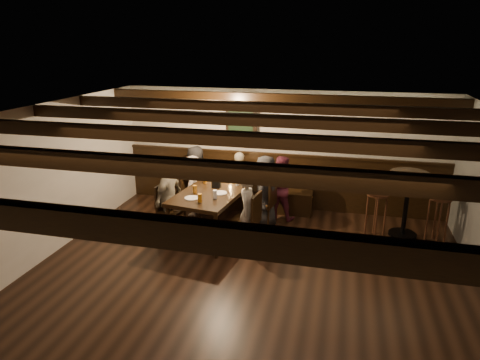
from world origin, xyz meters
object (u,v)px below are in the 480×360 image
(dining_table, at_px, (218,190))
(person_bench_centre, at_px, (239,181))
(chair_left_far, at_px, (171,218))
(person_left_far, at_px, (168,197))
(bar_stool_right, at_px, (438,218))
(chair_right_far, at_px, (246,230))
(bar_stool_left, at_px, (376,214))
(person_right_far, at_px, (248,211))
(chair_right_near, at_px, (263,211))
(person_bench_right, at_px, (280,188))
(high_top_table, at_px, (407,195))
(person_left_near, at_px, (192,186))
(person_right_near, at_px, (265,192))
(chair_left_near, at_px, (194,201))
(person_bench_left, at_px, (196,176))

(dining_table, height_order, person_bench_centre, person_bench_centre)
(chair_left_far, height_order, person_bench_centre, person_bench_centre)
(person_left_far, relative_size, bar_stool_right, 1.13)
(chair_right_far, distance_m, bar_stool_left, 2.28)
(person_right_far, distance_m, bar_stool_left, 2.25)
(chair_left_far, height_order, person_right_far, person_right_far)
(chair_right_near, relative_size, person_bench_centre, 0.76)
(person_left_far, bearing_deg, person_bench_right, 129.29)
(person_left_far, xyz_separation_m, high_top_table, (4.06, 0.86, 0.10))
(dining_table, distance_m, person_left_far, 0.88)
(person_left_far, bearing_deg, person_left_near, -180.00)
(person_bench_right, height_order, person_right_near, person_right_near)
(person_bench_right, height_order, person_right_far, person_right_far)
(chair_left_near, xyz_separation_m, person_left_near, (-0.03, 0.00, 0.30))
(dining_table, height_order, bar_stool_right, bar_stool_right)
(dining_table, distance_m, chair_left_far, 0.97)
(chair_left_near, height_order, high_top_table, high_top_table)
(chair_left_far, height_order, bar_stool_left, bar_stool_left)
(chair_left_near, bearing_deg, chair_left_far, 0.09)
(person_bench_left, bearing_deg, bar_stool_left, 176.44)
(chair_right_near, distance_m, chair_right_far, 0.90)
(person_bench_left, relative_size, person_left_far, 0.96)
(chair_left_far, bearing_deg, chair_right_near, 122.03)
(dining_table, bearing_deg, person_bench_right, 45.00)
(dining_table, bearing_deg, chair_left_far, -147.96)
(chair_left_far, relative_size, chair_right_far, 0.95)
(person_left_far, distance_m, person_right_far, 1.50)
(person_right_far, relative_size, bar_stool_left, 1.06)
(person_bench_left, bearing_deg, person_bench_right, -180.00)
(person_bench_left, xyz_separation_m, person_left_near, (0.09, -0.47, -0.04))
(person_bench_left, xyz_separation_m, person_right_far, (1.45, -1.56, -0.01))
(person_bench_left, distance_m, bar_stool_right, 4.58)
(dining_table, distance_m, high_top_table, 3.30)
(dining_table, distance_m, person_right_near, 0.88)
(chair_left_far, relative_size, person_left_near, 0.75)
(chair_right_far, height_order, person_right_far, person_right_far)
(chair_left_far, xyz_separation_m, bar_stool_right, (4.53, 0.71, 0.17))
(person_left_far, distance_m, person_right_near, 1.75)
(chair_right_near, xyz_separation_m, person_bench_left, (-1.54, 0.66, 0.36))
(chair_right_far, relative_size, high_top_table, 0.81)
(person_bench_right, relative_size, person_left_far, 0.94)
(bar_stool_left, bearing_deg, person_right_far, -151.71)
(person_bench_centre, bearing_deg, chair_right_far, 115.64)
(person_bench_centre, xyz_separation_m, person_right_far, (0.54, -1.59, 0.02))
(chair_right_far, bearing_deg, person_bench_centre, 25.64)
(person_bench_centre, xyz_separation_m, bar_stool_right, (3.62, -0.68, -0.16))
(high_top_table, bearing_deg, chair_left_near, 179.61)
(high_top_table, bearing_deg, chair_left_far, -167.89)
(person_left_near, bearing_deg, person_bench_centre, 128.66)
(chair_left_far, relative_size, bar_stool_left, 0.76)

